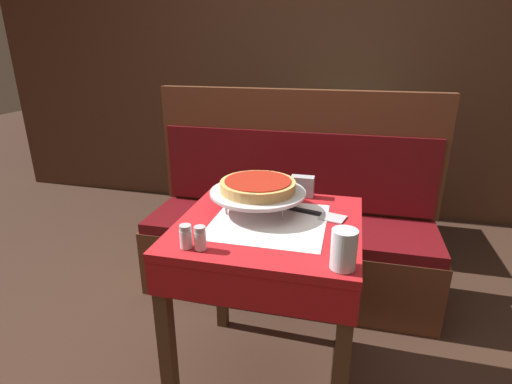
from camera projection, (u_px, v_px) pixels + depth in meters
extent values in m
plane|color=#382319|center=(267.00, 378.00, 1.77)|extent=(14.00, 14.00, 0.00)
cube|color=red|center=(269.00, 225.00, 1.51)|extent=(0.68, 0.68, 0.03)
cube|color=white|center=(269.00, 221.00, 1.51)|extent=(0.42, 0.42, 0.00)
cube|color=red|center=(269.00, 243.00, 1.54)|extent=(0.68, 0.68, 0.12)
cube|color=#4C331E|center=(167.00, 348.00, 1.43)|extent=(0.05, 0.05, 0.74)
cube|color=#4C331E|center=(340.00, 380.00, 1.30)|extent=(0.05, 0.05, 0.74)
cube|color=#4C331E|center=(221.00, 263.00, 1.99)|extent=(0.05, 0.05, 0.74)
cube|color=#4C331E|center=(346.00, 279.00, 1.85)|extent=(0.05, 0.05, 0.74)
cube|color=#1E6B33|center=(343.00, 141.00, 2.88)|extent=(0.74, 0.74, 0.03)
cube|color=white|center=(343.00, 139.00, 2.87)|extent=(0.46, 0.46, 0.00)
cube|color=#1E6B33|center=(342.00, 154.00, 2.91)|extent=(0.73, 0.73, 0.17)
cube|color=#4C331E|center=(288.00, 202.00, 2.78)|extent=(0.05, 0.05, 0.73)
cube|color=#4C331E|center=(388.00, 211.00, 2.63)|extent=(0.05, 0.05, 0.73)
cube|color=#4C331E|center=(301.00, 174.00, 3.38)|extent=(0.05, 0.05, 0.73)
cube|color=#4C331E|center=(383.00, 180.00, 3.24)|extent=(0.05, 0.05, 0.73)
cube|color=brown|center=(287.00, 260.00, 2.35)|extent=(1.65, 0.51, 0.39)
cube|color=#600F14|center=(288.00, 226.00, 2.27)|extent=(1.62, 0.50, 0.06)
cube|color=brown|center=(296.00, 151.00, 2.34)|extent=(1.65, 0.06, 0.71)
cube|color=#600F14|center=(295.00, 170.00, 2.34)|extent=(1.58, 0.02, 0.45)
cube|color=#4C2D1E|center=(323.00, 70.00, 3.24)|extent=(6.00, 0.04, 2.40)
cylinder|color=#ADADB2|center=(265.00, 192.00, 1.70)|extent=(0.01, 0.01, 0.07)
cylinder|color=#ADADB2|center=(226.00, 206.00, 1.55)|extent=(0.01, 0.01, 0.07)
cylinder|color=#ADADB2|center=(282.00, 211.00, 1.50)|extent=(0.01, 0.01, 0.07)
cylinder|color=#ADADB2|center=(258.00, 195.00, 1.58)|extent=(0.26, 0.26, 0.01)
cylinder|color=silver|center=(258.00, 194.00, 1.57)|extent=(0.37, 0.37, 0.01)
cylinder|color=silver|center=(258.00, 192.00, 1.57)|extent=(0.38, 0.38, 0.01)
cylinder|color=tan|center=(258.00, 186.00, 1.56)|extent=(0.30, 0.30, 0.04)
cylinder|color=#A82314|center=(258.00, 181.00, 1.56)|extent=(0.26, 0.26, 0.01)
cube|color=#BCBCC1|center=(332.00, 218.00, 1.53)|extent=(0.11, 0.10, 0.00)
cube|color=black|center=(299.00, 210.00, 1.59)|extent=(0.18, 0.07, 0.01)
cylinder|color=silver|center=(344.00, 249.00, 1.17)|extent=(0.08, 0.08, 0.12)
cylinder|color=silver|center=(186.00, 239.00, 1.30)|extent=(0.04, 0.04, 0.06)
cylinder|color=#B7B7BC|center=(185.00, 228.00, 1.29)|extent=(0.04, 0.04, 0.02)
cylinder|color=silver|center=(200.00, 240.00, 1.29)|extent=(0.04, 0.04, 0.06)
cylinder|color=#B7B7BC|center=(200.00, 229.00, 1.28)|extent=(0.04, 0.04, 0.02)
cube|color=#B2B2B7|center=(302.00, 186.00, 1.74)|extent=(0.10, 0.05, 0.09)
cube|color=black|center=(330.00, 134.00, 2.94)|extent=(0.14, 0.14, 0.03)
cylinder|color=black|center=(331.00, 123.00, 2.91)|extent=(0.01, 0.01, 0.14)
cylinder|color=#99194C|center=(331.00, 124.00, 2.96)|extent=(0.04, 0.04, 0.11)
cylinder|color=white|center=(325.00, 125.00, 2.91)|extent=(0.04, 0.04, 0.11)
cylinder|color=red|center=(336.00, 126.00, 2.89)|extent=(0.04, 0.04, 0.11)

